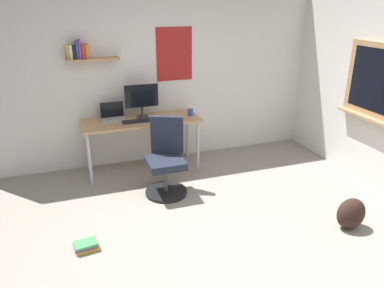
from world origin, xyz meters
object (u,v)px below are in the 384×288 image
office_chair (166,162)px  keyboard (136,121)px  coffee_mug (190,112)px  computer_mouse (157,119)px  laptop (113,115)px  backpack (351,214)px  desk (141,125)px  book_stack_on_floor (86,246)px  monitor_primary (142,99)px

office_chair → keyboard: size_ratio=2.57×
coffee_mug → computer_mouse: bearing=-174.3°
laptop → backpack: laptop is taller
computer_mouse → coffee_mug: bearing=5.7°
coffee_mug → laptop: bearing=170.9°
desk → keyboard: bearing=-136.9°
coffee_mug → book_stack_on_floor: bearing=-135.2°
coffee_mug → keyboard: bearing=-176.3°
computer_mouse → desk: bearing=159.4°
keyboard → computer_mouse: size_ratio=3.56×
laptop → book_stack_on_floor: 2.00m
keyboard → backpack: keyboard is taller
desk → laptop: size_ratio=5.17×
keyboard → book_stack_on_floor: size_ratio=1.55×
desk → book_stack_on_floor: (-0.91, -1.62, -0.63)m
monitor_primary → book_stack_on_floor: bearing=-118.9°
desk → monitor_primary: 0.36m
laptop → backpack: (2.13, -2.30, -0.62)m
desk → keyboard: keyboard is taller
desk → computer_mouse: bearing=-20.6°
monitor_primary → computer_mouse: size_ratio=4.46×
desk → computer_mouse: size_ratio=15.42×
office_chair → monitor_primary: (-0.10, 0.84, 0.60)m
office_chair → laptop: size_ratio=3.06×
laptop → coffee_mug: laptop is taller
monitor_primary → coffee_mug: monitor_primary is taller
coffee_mug → backpack: coffee_mug is taller
computer_mouse → book_stack_on_floor: 2.03m
monitor_primary → book_stack_on_floor: 2.19m
coffee_mug → book_stack_on_floor: (-1.61, -1.60, -0.74)m
keyboard → backpack: size_ratio=1.06×
computer_mouse → keyboard: bearing=180.0°
desk → book_stack_on_floor: bearing=-119.2°
desk → keyboard: size_ratio=4.34×
monitor_primary → keyboard: monitor_primary is taller
desk → office_chair: office_chair is taller
book_stack_on_floor → laptop: bearing=72.8°
office_chair → computer_mouse: size_ratio=9.13×
laptop → monitor_primary: monitor_primary is taller
book_stack_on_floor → office_chair: bearing=39.8°
monitor_primary → backpack: monitor_primary is taller
monitor_primary → computer_mouse: 0.34m
monitor_primary → backpack: 2.96m
office_chair → backpack: size_ratio=2.73×
laptop → monitor_primary: size_ratio=0.67×
monitor_primary → office_chair: bearing=-83.0°
laptop → coffee_mug: (1.06, -0.17, -0.01)m
laptop → book_stack_on_floor: (-0.55, -1.77, -0.75)m
backpack → book_stack_on_floor: bearing=168.8°
office_chair → computer_mouse: (0.06, 0.67, 0.35)m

